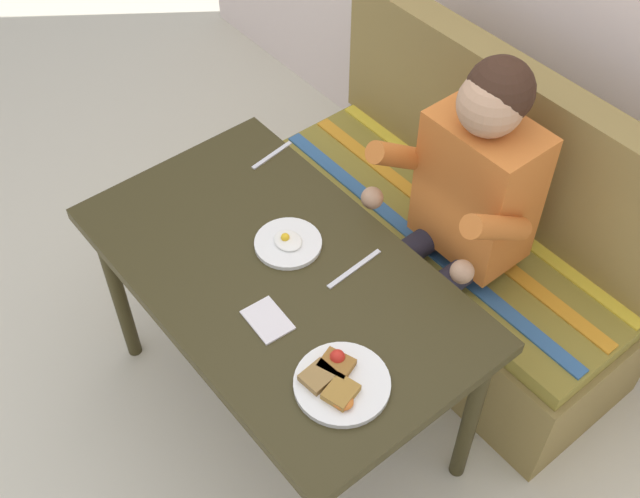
# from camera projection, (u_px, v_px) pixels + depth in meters

# --- Properties ---
(ground_plane) EXTENTS (8.00, 8.00, 0.00)m
(ground_plane) POSITION_uv_depth(u_px,v_px,m) (287.00, 407.00, 2.77)
(ground_plane) COLOR beige
(table) EXTENTS (1.20, 0.70, 0.73)m
(table) POSITION_uv_depth(u_px,v_px,m) (280.00, 290.00, 2.29)
(table) COLOR #332D15
(table) RESTS_ON ground
(couch) EXTENTS (1.44, 0.56, 1.00)m
(couch) POSITION_uv_depth(u_px,v_px,m) (453.00, 241.00, 2.84)
(couch) COLOR olive
(couch) RESTS_ON ground
(person) EXTENTS (0.45, 0.61, 1.21)m
(person) POSITION_uv_depth(u_px,v_px,m) (461.00, 202.00, 2.39)
(person) COLOR orange
(person) RESTS_ON ground
(plate_breakfast) EXTENTS (0.24, 0.24, 0.05)m
(plate_breakfast) POSITION_uv_depth(u_px,v_px,m) (339.00, 382.00, 1.97)
(plate_breakfast) COLOR white
(plate_breakfast) RESTS_ON table
(plate_eggs) EXTENTS (0.20, 0.20, 0.04)m
(plate_eggs) POSITION_uv_depth(u_px,v_px,m) (288.00, 243.00, 2.28)
(plate_eggs) COLOR white
(plate_eggs) RESTS_ON table
(napkin) EXTENTS (0.14, 0.10, 0.01)m
(napkin) POSITION_uv_depth(u_px,v_px,m) (268.00, 320.00, 2.11)
(napkin) COLOR silver
(napkin) RESTS_ON table
(fork) EXTENTS (0.04, 0.17, 0.00)m
(fork) POSITION_uv_depth(u_px,v_px,m) (272.00, 155.00, 2.55)
(fork) COLOR silver
(fork) RESTS_ON table
(knife) EXTENTS (0.03, 0.20, 0.00)m
(knife) POSITION_uv_depth(u_px,v_px,m) (354.00, 269.00, 2.23)
(knife) COLOR silver
(knife) RESTS_ON table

